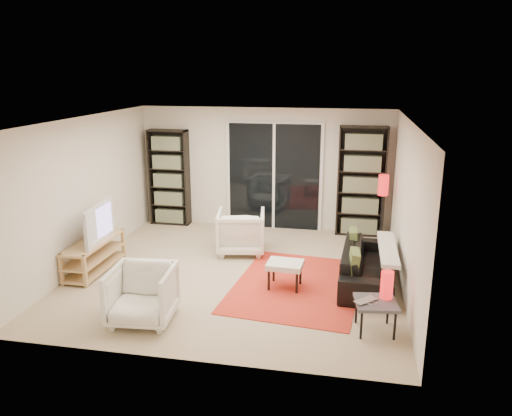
% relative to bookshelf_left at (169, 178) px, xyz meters
% --- Properties ---
extents(floor, '(5.00, 5.00, 0.00)m').
position_rel_bookshelf_left_xyz_m(floor, '(1.95, -2.33, -0.98)').
color(floor, tan).
rests_on(floor, ground).
extents(wall_back, '(5.00, 0.02, 2.40)m').
position_rel_bookshelf_left_xyz_m(wall_back, '(1.95, 0.17, 0.22)').
color(wall_back, silver).
rests_on(wall_back, ground).
extents(wall_front, '(5.00, 0.02, 2.40)m').
position_rel_bookshelf_left_xyz_m(wall_front, '(1.95, -4.83, 0.22)').
color(wall_front, silver).
rests_on(wall_front, ground).
extents(wall_left, '(0.02, 5.00, 2.40)m').
position_rel_bookshelf_left_xyz_m(wall_left, '(-0.55, -2.33, 0.22)').
color(wall_left, silver).
rests_on(wall_left, ground).
extents(wall_right, '(0.02, 5.00, 2.40)m').
position_rel_bookshelf_left_xyz_m(wall_right, '(4.45, -2.33, 0.22)').
color(wall_right, silver).
rests_on(wall_right, ground).
extents(ceiling, '(5.00, 5.00, 0.02)m').
position_rel_bookshelf_left_xyz_m(ceiling, '(1.95, -2.33, 1.42)').
color(ceiling, white).
rests_on(ceiling, wall_back).
extents(sliding_door, '(1.92, 0.08, 2.16)m').
position_rel_bookshelf_left_xyz_m(sliding_door, '(2.15, 0.13, 0.07)').
color(sliding_door, white).
rests_on(sliding_door, ground).
extents(bookshelf_left, '(0.80, 0.30, 1.95)m').
position_rel_bookshelf_left_xyz_m(bookshelf_left, '(0.00, 0.00, 0.00)').
color(bookshelf_left, black).
rests_on(bookshelf_left, ground).
extents(bookshelf_right, '(0.90, 0.30, 2.10)m').
position_rel_bookshelf_left_xyz_m(bookshelf_right, '(3.85, -0.00, 0.07)').
color(bookshelf_right, black).
rests_on(bookshelf_right, ground).
extents(tv_stand, '(0.44, 1.36, 0.50)m').
position_rel_bookshelf_left_xyz_m(tv_stand, '(-0.30, -2.65, -0.71)').
color(tv_stand, tan).
rests_on(tv_stand, floor).
extents(tv, '(0.23, 1.04, 0.60)m').
position_rel_bookshelf_left_xyz_m(tv, '(-0.28, -2.65, -0.18)').
color(tv, black).
rests_on(tv, tv_stand).
extents(rug, '(2.04, 2.61, 0.01)m').
position_rel_bookshelf_left_xyz_m(rug, '(2.94, -2.62, -0.97)').
color(rug, red).
rests_on(rug, floor).
extents(sofa, '(0.85, 1.95, 0.56)m').
position_rel_bookshelf_left_xyz_m(sofa, '(3.96, -2.31, -0.70)').
color(sofa, black).
rests_on(sofa, floor).
extents(armchair_back, '(0.93, 0.95, 0.76)m').
position_rel_bookshelf_left_xyz_m(armchair_back, '(1.81, -1.39, -0.60)').
color(armchair_back, silver).
rests_on(armchair_back, floor).
extents(armchair_front, '(0.84, 0.86, 0.73)m').
position_rel_bookshelf_left_xyz_m(armchair_front, '(1.13, -4.08, -0.61)').
color(armchair_front, silver).
rests_on(armchair_front, floor).
extents(ottoman, '(0.53, 0.45, 0.40)m').
position_rel_bookshelf_left_xyz_m(ottoman, '(2.77, -2.73, -0.63)').
color(ottoman, silver).
rests_on(ottoman, floor).
extents(side_table, '(0.56, 0.56, 0.40)m').
position_rel_bookshelf_left_xyz_m(side_table, '(4.02, -3.78, -0.62)').
color(side_table, '#424247').
rests_on(side_table, floor).
extents(laptop, '(0.36, 0.36, 0.02)m').
position_rel_bookshelf_left_xyz_m(laptop, '(3.93, -3.85, -0.56)').
color(laptop, silver).
rests_on(laptop, side_table).
extents(table_lamp, '(0.15, 0.15, 0.35)m').
position_rel_bookshelf_left_xyz_m(table_lamp, '(4.14, -3.66, -0.40)').
color(table_lamp, red).
rests_on(table_lamp, side_table).
extents(floor_lamp, '(0.20, 0.20, 1.34)m').
position_rel_bookshelf_left_xyz_m(floor_lamp, '(4.22, -0.69, 0.04)').
color(floor_lamp, black).
rests_on(floor_lamp, floor).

